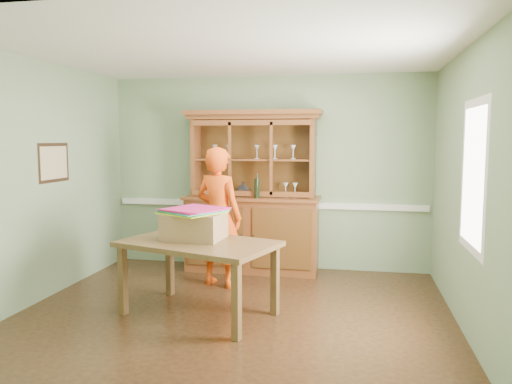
% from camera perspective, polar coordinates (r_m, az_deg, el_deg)
% --- Properties ---
extents(floor, '(4.50, 4.50, 0.00)m').
position_cam_1_polar(floor, '(5.41, -2.48, -13.64)').
color(floor, '#4A2F17').
rests_on(floor, ground).
extents(ceiling, '(4.50, 4.50, 0.00)m').
position_cam_1_polar(ceiling, '(5.17, -2.62, 15.82)').
color(ceiling, white).
rests_on(ceiling, wall_back).
extents(wall_back, '(4.50, 0.00, 4.50)m').
position_cam_1_polar(wall_back, '(7.07, 1.31, 2.22)').
color(wall_back, gray).
rests_on(wall_back, floor).
extents(wall_left, '(0.00, 4.00, 4.00)m').
position_cam_1_polar(wall_left, '(6.06, -23.70, 1.07)').
color(wall_left, gray).
rests_on(wall_left, floor).
extents(wall_right, '(0.00, 4.00, 4.00)m').
position_cam_1_polar(wall_right, '(5.08, 22.96, 0.23)').
color(wall_right, gray).
rests_on(wall_right, floor).
extents(wall_front, '(4.50, 0.00, 4.50)m').
position_cam_1_polar(wall_front, '(3.22, -11.06, -2.49)').
color(wall_front, gray).
rests_on(wall_front, floor).
extents(chair_rail, '(4.41, 0.05, 0.08)m').
position_cam_1_polar(chair_rail, '(7.09, 1.27, -1.43)').
color(chair_rail, white).
rests_on(chair_rail, wall_back).
extents(framed_map, '(0.03, 0.60, 0.46)m').
position_cam_1_polar(framed_map, '(6.28, -22.06, 3.13)').
color(framed_map, '#302013').
rests_on(framed_map, wall_left).
extents(window_panel, '(0.03, 0.96, 1.36)m').
position_cam_1_polar(window_panel, '(4.77, 23.51, 1.67)').
color(window_panel, white).
rests_on(window_panel, wall_right).
extents(china_hutch, '(1.88, 0.62, 2.21)m').
position_cam_1_polar(china_hutch, '(6.91, -0.40, -2.65)').
color(china_hutch, brown).
rests_on(china_hutch, floor).
extents(dining_table, '(1.76, 1.36, 0.78)m').
position_cam_1_polar(dining_table, '(5.21, -6.60, -6.61)').
color(dining_table, brown).
rests_on(dining_table, floor).
extents(cardboard_box, '(0.62, 0.51, 0.28)m').
position_cam_1_polar(cardboard_box, '(5.29, -7.07, -3.87)').
color(cardboard_box, '#A57E55').
rests_on(cardboard_box, dining_table).
extents(kite_stack, '(0.74, 0.74, 0.05)m').
position_cam_1_polar(kite_stack, '(5.26, -7.17, -2.11)').
color(kite_stack, '#EAFB1F').
rests_on(kite_stack, cardboard_box).
extents(person, '(0.73, 0.60, 1.73)m').
position_cam_1_polar(person, '(6.19, -4.27, -2.86)').
color(person, '#FF5110').
rests_on(person, floor).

